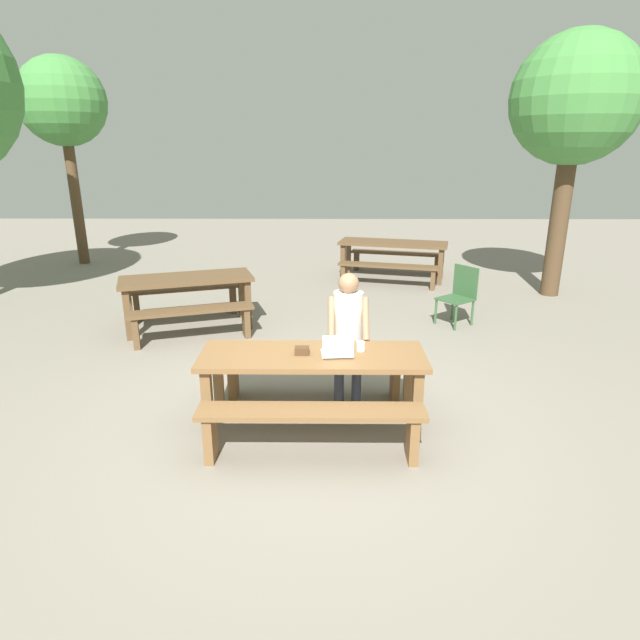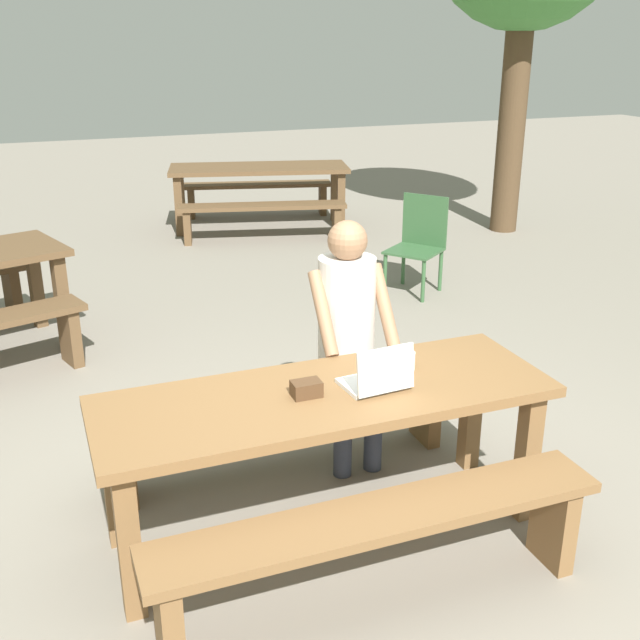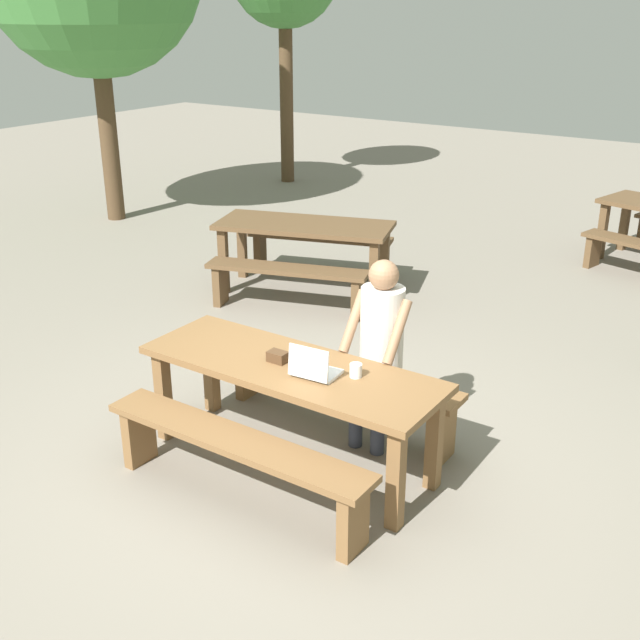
# 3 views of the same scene
# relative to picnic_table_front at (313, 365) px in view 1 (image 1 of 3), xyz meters

# --- Properties ---
(ground_plane) EXTENTS (30.00, 30.00, 0.00)m
(ground_plane) POSITION_rel_picnic_table_front_xyz_m (0.00, 0.00, -0.63)
(ground_plane) COLOR gray
(picnic_table_front) EXTENTS (2.10, 0.72, 0.74)m
(picnic_table_front) POSITION_rel_picnic_table_front_xyz_m (0.00, 0.00, 0.00)
(picnic_table_front) COLOR brown
(picnic_table_front) RESTS_ON ground
(bench_near) EXTENTS (1.93, 0.30, 0.48)m
(bench_near) POSITION_rel_picnic_table_front_xyz_m (0.00, -0.60, -0.27)
(bench_near) COLOR brown
(bench_near) RESTS_ON ground
(bench_far) EXTENTS (1.93, 0.30, 0.48)m
(bench_far) POSITION_rel_picnic_table_front_xyz_m (0.00, 0.60, -0.27)
(bench_far) COLOR brown
(bench_far) RESTS_ON ground
(laptop) EXTENTS (0.30, 0.26, 0.23)m
(laptop) POSITION_rel_picnic_table_front_xyz_m (0.23, -0.06, 0.17)
(laptop) COLOR white
(laptop) RESTS_ON picnic_table_front
(small_pouch) EXTENTS (0.13, 0.09, 0.07)m
(small_pouch) POSITION_rel_picnic_table_front_xyz_m (-0.10, -0.01, 0.15)
(small_pouch) COLOR #4C331E
(small_pouch) RESTS_ON picnic_table_front
(coffee_mug) EXTENTS (0.08, 0.08, 0.09)m
(coffee_mug) POSITION_rel_picnic_table_front_xyz_m (0.45, 0.09, 0.15)
(coffee_mug) COLOR white
(coffee_mug) RESTS_ON picnic_table_front
(person_seated) EXTENTS (0.42, 0.41, 1.37)m
(person_seated) POSITION_rel_picnic_table_front_xyz_m (0.35, 0.56, 0.18)
(person_seated) COLOR #333847
(person_seated) RESTS_ON ground
(plastic_chair) EXTENTS (0.62, 0.62, 0.88)m
(plastic_chair) POSITION_rel_picnic_table_front_xyz_m (2.13, 3.09, -0.17)
(plastic_chair) COLOR #335933
(plastic_chair) RESTS_ON ground
(picnic_table_mid) EXTENTS (2.01, 1.30, 0.77)m
(picnic_table_mid) POSITION_rel_picnic_table_front_xyz_m (-1.89, 2.86, 0.02)
(picnic_table_mid) COLOR brown
(picnic_table_mid) RESTS_ON ground
(bench_mid_south) EXTENTS (1.69, 0.80, 0.47)m
(bench_mid_south) POSITION_rel_picnic_table_front_xyz_m (-1.70, 2.28, -0.28)
(bench_mid_south) COLOR brown
(bench_mid_south) RESTS_ON ground
(bench_mid_north) EXTENTS (1.69, 0.80, 0.47)m
(bench_mid_north) POSITION_rel_picnic_table_front_xyz_m (-2.08, 3.44, -0.28)
(bench_mid_north) COLOR brown
(bench_mid_north) RESTS_ON ground
(picnic_table_rear) EXTENTS (2.23, 1.24, 0.75)m
(picnic_table_rear) POSITION_rel_picnic_table_front_xyz_m (1.47, 5.92, 0.01)
(picnic_table_rear) COLOR brown
(picnic_table_rear) RESTS_ON ground
(bench_rear_south) EXTENTS (1.92, 0.75, 0.43)m
(bench_rear_south) POSITION_rel_picnic_table_front_xyz_m (1.32, 5.30, -0.30)
(bench_rear_south) COLOR brown
(bench_rear_south) RESTS_ON ground
(bench_rear_north) EXTENTS (1.92, 0.75, 0.43)m
(bench_rear_north) POSITION_rel_picnic_table_front_xyz_m (1.63, 6.55, -0.30)
(bench_rear_north) COLOR brown
(bench_rear_north) RESTS_ON ground
(tree_left) EXTENTS (2.10, 2.10, 4.34)m
(tree_left) POSITION_rel_picnic_table_front_xyz_m (4.19, 4.76, 2.61)
(tree_left) COLOR #4C3823
(tree_left) RESTS_ON ground
(tree_right) EXTENTS (1.81, 1.81, 4.35)m
(tree_right) POSITION_rel_picnic_table_front_xyz_m (-5.40, 7.36, 2.76)
(tree_right) COLOR #4C3823
(tree_right) RESTS_ON ground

